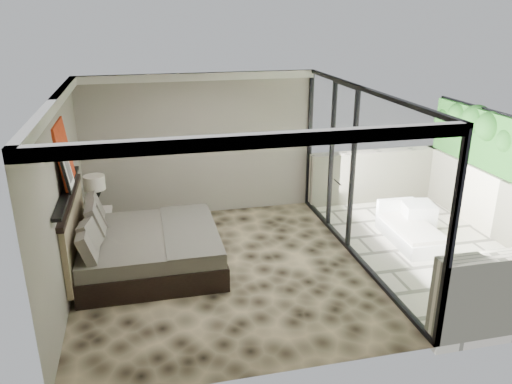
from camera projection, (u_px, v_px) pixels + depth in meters
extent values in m
plane|color=black|center=(223.00, 270.00, 7.94)|extent=(5.00, 5.00, 0.00)
cube|color=silver|center=(218.00, 94.00, 6.98)|extent=(4.50, 5.00, 0.02)
cube|color=gray|center=(200.00, 146.00, 9.73)|extent=(4.50, 0.02, 2.80)
cube|color=gray|center=(63.00, 200.00, 6.98)|extent=(0.02, 5.00, 2.80)
cube|color=white|center=(360.00, 177.00, 7.94)|extent=(0.08, 5.00, 2.80)
cube|color=beige|center=(433.00, 249.00, 8.76)|extent=(3.00, 5.00, 0.12)
cube|color=beige|center=(506.00, 211.00, 8.84)|extent=(0.30, 5.00, 1.10)
cube|color=black|center=(67.00, 190.00, 7.05)|extent=(0.12, 2.20, 0.05)
cube|color=black|center=(152.00, 257.00, 7.98)|extent=(2.17, 2.07, 0.37)
cube|color=#655E54|center=(150.00, 240.00, 7.87)|extent=(2.11, 2.01, 0.23)
cube|color=#4E4A44|center=(189.00, 229.00, 7.96)|extent=(0.83, 2.05, 0.03)
cube|color=#7B6C4E|center=(74.00, 233.00, 7.55)|extent=(0.08, 2.17, 1.03)
cube|color=black|center=(98.00, 224.00, 8.98)|extent=(0.67, 0.67, 0.53)
cone|color=black|center=(97.00, 206.00, 8.85)|extent=(0.21, 0.21, 0.19)
cone|color=black|center=(96.00, 197.00, 8.79)|extent=(0.21, 0.21, 0.19)
cylinder|color=silver|center=(94.00, 183.00, 8.70)|extent=(0.37, 0.37, 0.25)
cube|color=#B4320F|center=(64.00, 153.00, 7.12)|extent=(0.13, 0.90, 0.90)
cube|color=black|center=(67.00, 169.00, 6.91)|extent=(0.11, 0.50, 0.60)
cube|color=white|center=(417.00, 217.00, 9.27)|extent=(0.64, 0.64, 0.55)
cube|color=white|center=(411.00, 235.00, 8.87)|extent=(0.77, 1.46, 0.25)
cube|color=silver|center=(412.00, 227.00, 8.81)|extent=(0.73, 1.37, 0.07)
cube|color=white|center=(395.00, 207.00, 9.39)|extent=(0.72, 0.13, 0.32)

